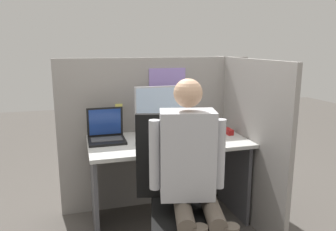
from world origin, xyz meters
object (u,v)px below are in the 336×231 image
at_px(laptop, 106,135).
at_px(coffee_mug, 197,127).
at_px(stapler, 228,131).
at_px(office_chair, 178,195).
at_px(carrot_toy, 169,145).
at_px(person, 192,172).
at_px(paper_box, 162,133).
at_px(monitor, 161,107).

distance_m(laptop, coffee_mug, 0.83).
xyz_separation_m(stapler, office_chair, (-0.68, -0.65, -0.23)).
bearing_deg(office_chair, laptop, 118.65).
xyz_separation_m(stapler, carrot_toy, (-0.63, -0.25, -0.01)).
bearing_deg(office_chair, person, -76.85).
distance_m(paper_box, coffee_mug, 0.34).
bearing_deg(laptop, office_chair, -61.35).
relative_size(stapler, person, 0.09).
bearing_deg(monitor, office_chair, -96.66).
distance_m(laptop, office_chair, 0.87).
relative_size(carrot_toy, office_chair, 0.12).
distance_m(monitor, office_chair, 0.90).
height_order(paper_box, office_chair, office_chair).
xyz_separation_m(stapler, coffee_mug, (-0.25, 0.13, 0.03)).
height_order(laptop, office_chair, office_chair).
height_order(stapler, carrot_toy, stapler).
bearing_deg(coffee_mug, office_chair, -119.24).
distance_m(carrot_toy, coffee_mug, 0.53).
xyz_separation_m(laptop, person, (0.44, -0.90, -0.03)).
bearing_deg(paper_box, coffee_mug, 1.01).
distance_m(stapler, person, 1.04).
relative_size(paper_box, coffee_mug, 2.94).
relative_size(office_chair, person, 0.80).
bearing_deg(laptop, person, -63.98).
relative_size(person, coffee_mug, 13.57).
height_order(monitor, laptop, monitor).
relative_size(paper_box, person, 0.22).
xyz_separation_m(laptop, coffee_mug, (0.83, 0.04, -0.00)).
relative_size(stapler, coffee_mug, 1.25).
bearing_deg(stapler, coffee_mug, 153.46).
relative_size(carrot_toy, coffee_mug, 1.33).
bearing_deg(paper_box, office_chair, -96.68).
height_order(paper_box, carrot_toy, paper_box).
height_order(paper_box, laptop, laptop).
bearing_deg(stapler, office_chair, -136.66).
distance_m(office_chair, person, 0.28).
bearing_deg(monitor, carrot_toy, -95.13).
height_order(monitor, person, person).
xyz_separation_m(paper_box, person, (-0.05, -0.93, -0.00)).
height_order(stapler, office_chair, office_chair).
xyz_separation_m(paper_box, monitor, (0.00, 0.00, 0.23)).
relative_size(laptop, person, 0.23).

